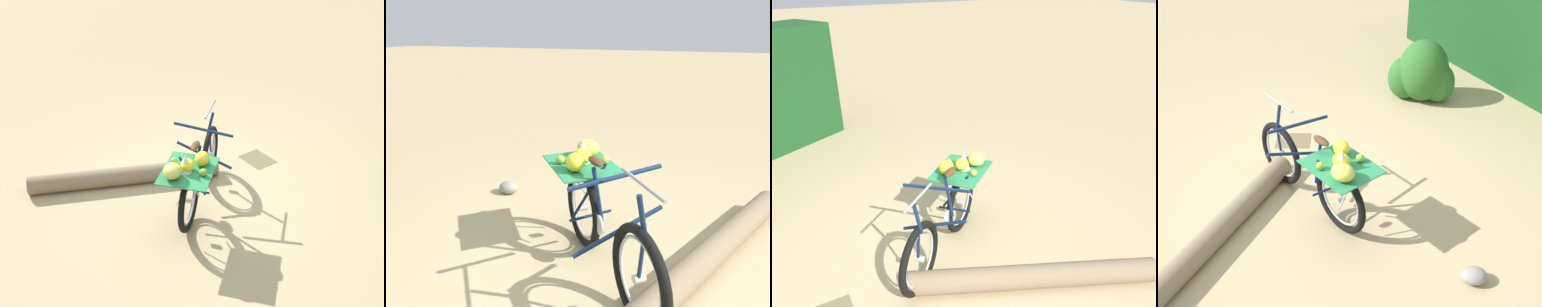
{
  "view_description": "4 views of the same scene",
  "coord_description": "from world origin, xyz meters",
  "views": [
    {
      "loc": [
        3.82,
        -3.0,
        3.5
      ],
      "look_at": [
        0.3,
        -0.49,
        0.91
      ],
      "focal_mm": 44.0,
      "sensor_mm": 36.0,
      "label": 1
    },
    {
      "loc": [
        -0.62,
        2.23,
        1.91
      ],
      "look_at": [
        0.44,
        -0.65,
        0.85
      ],
      "focal_mm": 34.29,
      "sensor_mm": 36.0,
      "label": 2
    },
    {
      "loc": [
        -3.0,
        1.24,
        2.86
      ],
      "look_at": [
        0.42,
        -0.66,
        0.95
      ],
      "focal_mm": 36.09,
      "sensor_mm": 36.0,
      "label": 3
    },
    {
      "loc": [
        0.46,
        -4.42,
        3.5
      ],
      "look_at": [
        0.45,
        -0.51,
        0.86
      ],
      "focal_mm": 47.28,
      "sensor_mm": 36.0,
      "label": 4
    }
  ],
  "objects": [
    {
      "name": "bicycle",
      "position": [
        0.12,
        -0.29,
        0.49
      ],
      "size": [
        1.37,
        1.56,
        1.03
      ],
      "rotation": [
        0.0,
        0.0,
        2.26
      ],
      "color": "black",
      "rests_on": "ground_plane"
    },
    {
      "name": "leaf_litter_patch",
      "position": [
        -0.27,
        1.06,
        0.0
      ],
      "size": [
        0.44,
        0.36,
        0.01
      ],
      "primitive_type": "cube",
      "color": "olive",
      "rests_on": "ground_plane"
    },
    {
      "name": "fallen_log",
      "position": [
        -0.82,
        -0.75,
        0.12
      ],
      "size": [
        1.22,
        2.32,
        0.24
      ],
      "primitive_type": "cylinder",
      "rotation": [
        0.0,
        1.57,
        1.15
      ],
      "color": "#7F6B51",
      "rests_on": "ground_plane"
    },
    {
      "name": "ground_plane",
      "position": [
        0.0,
        0.0,
        0.0
      ],
      "size": [
        60.0,
        60.0,
        0.0
      ],
      "primitive_type": "plane",
      "color": "tan"
    }
  ]
}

